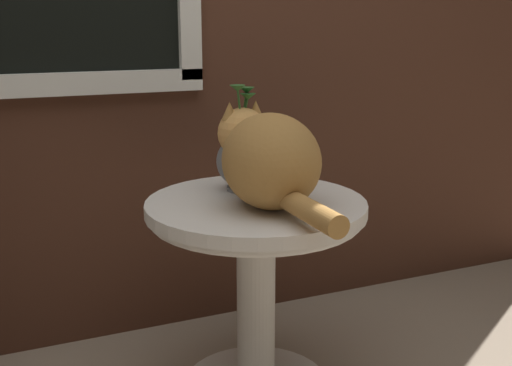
% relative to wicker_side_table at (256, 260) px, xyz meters
% --- Properties ---
extents(wicker_side_table, '(0.60, 0.60, 0.59)m').
position_rel_wicker_side_table_xyz_m(wicker_side_table, '(0.00, 0.00, 0.00)').
color(wicker_side_table, silver).
rests_on(wicker_side_table, ground_plane).
extents(cat, '(0.25, 0.60, 0.26)m').
position_rel_wicker_side_table_xyz_m(cat, '(0.01, -0.06, 0.30)').
color(cat, '#AD7A3D').
rests_on(cat, wicker_side_table).
extents(pewter_vase_with_ivy, '(0.15, 0.15, 0.31)m').
position_rel_wicker_side_table_xyz_m(pewter_vase_with_ivy, '(0.01, 0.12, 0.27)').
color(pewter_vase_with_ivy, slate).
rests_on(pewter_vase_with_ivy, wicker_side_table).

